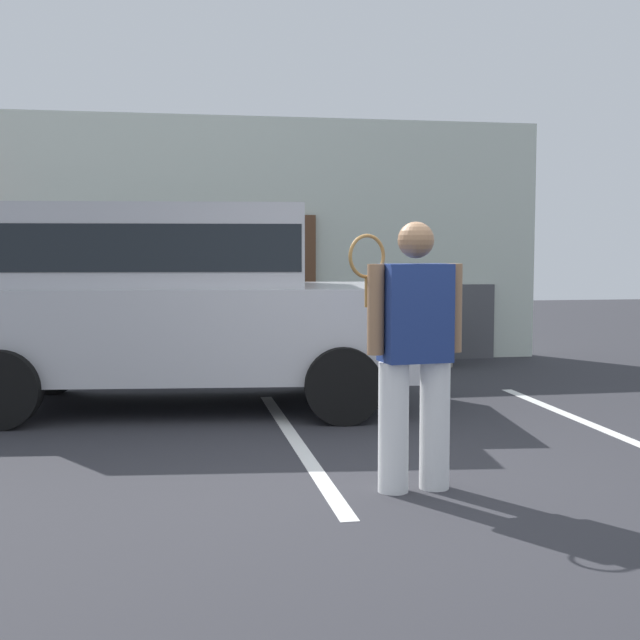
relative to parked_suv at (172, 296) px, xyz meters
The scene contains 7 objects.
ground_plane 3.68m from the parked_suv, 68.62° to the right, with size 40.00×40.00×0.00m, color #2D2D33.
parking_stripe_1 2.33m from the parked_suv, 60.32° to the right, with size 0.12×4.40×0.01m, color silver.
parking_stripe_2 4.34m from the parked_suv, 24.89° to the right, with size 0.12×4.40×0.01m, color silver.
house_frontage 3.69m from the parked_suv, 69.53° to the left, with size 8.21×0.40×3.47m.
parked_suv is the anchor object (origin of this frame).
tennis_player_man 3.71m from the parked_suv, 65.04° to the right, with size 0.80×0.32×1.80m.
potted_plant_by_porch 4.43m from the parked_suv, 34.52° to the left, with size 0.68×0.68×0.90m.
Camera 1 is at (-1.33, -5.58, 1.62)m, focal length 48.29 mm.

